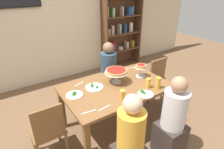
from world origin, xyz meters
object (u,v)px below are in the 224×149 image
object	(u,v)px
cutlery_fork_near	(89,112)
cutlery_knife_near	(105,108)
diner_near_left	(130,146)
diner_near_right	(172,123)
salad_plate_far_diner	(145,93)
beer_glass_amber_short	(148,83)
beer_glass_amber_spare	(158,83)
dining_table	(116,91)
chair_head_west	(48,129)
salad_plate_near_diner	(94,87)
personal_pizza_stand	(141,68)
beer_glass_amber_tall	(122,95)
cutlery_knife_far	(79,84)
water_glass_clear_near	(113,71)
diner_far_right	(109,75)
deep_dish_pizza_stand	(116,72)
chair_head_east	(161,81)
cutlery_fork_far	(130,68)
bookshelf	(121,24)
salad_plate_spare	(74,95)

from	to	relation	value
cutlery_fork_near	cutlery_knife_near	world-z (taller)	same
diner_near_left	diner_near_right	bearing A→B (deg)	-90.08
salad_plate_far_diner	beer_glass_amber_short	bearing A→B (deg)	34.38
beer_glass_amber_spare	salad_plate_far_diner	bearing A→B (deg)	-175.00
dining_table	chair_head_west	distance (m)	1.06
diner_near_left	salad_plate_near_diner	xyz separation A→B (m)	(0.08, 0.95, 0.26)
diner_near_right	personal_pizza_stand	size ratio (longest dim) A/B	5.54
beer_glass_amber_tall	cutlery_knife_far	bearing A→B (deg)	114.12
dining_table	water_glass_clear_near	distance (m)	0.45
diner_far_right	cutlery_knife_near	bearing A→B (deg)	-34.31
diner_far_right	cutlery_fork_near	distance (m)	1.48
deep_dish_pizza_stand	salad_plate_near_diner	xyz separation A→B (m)	(-0.36, 0.04, -0.16)
chair_head_east	cutlery_knife_far	xyz separation A→B (m)	(-1.49, 0.29, 0.26)
deep_dish_pizza_stand	cutlery_fork_far	distance (m)	0.59
deep_dish_pizza_stand	chair_head_west	bearing A→B (deg)	-172.45
personal_pizza_stand	cutlery_fork_near	world-z (taller)	personal_pizza_stand
chair_head_west	salad_plate_far_diner	distance (m)	1.32
bookshelf	diner_far_right	size ratio (longest dim) A/B	1.92
bookshelf	salad_plate_spare	bearing A→B (deg)	-138.07
deep_dish_pizza_stand	cutlery_fork_near	world-z (taller)	deep_dish_pizza_stand
salad_plate_far_diner	personal_pizza_stand	bearing A→B (deg)	54.79
beer_glass_amber_short	diner_near_left	bearing A→B (deg)	-144.00
deep_dish_pizza_stand	personal_pizza_stand	distance (m)	0.44
beer_glass_amber_tall	diner_far_right	bearing A→B (deg)	66.32
diner_near_right	deep_dish_pizza_stand	xyz separation A→B (m)	(-0.25, 0.91, 0.42)
chair_head_west	beer_glass_amber_tall	bearing A→B (deg)	-17.03
chair_head_west	salad_plate_near_diner	xyz separation A→B (m)	(0.76, 0.19, 0.27)
cutlery_fork_near	cutlery_fork_far	bearing A→B (deg)	38.00
cutlery_knife_near	bookshelf	bearing A→B (deg)	43.99
chair_head_east	dining_table	bearing A→B (deg)	3.51
salad_plate_spare	water_glass_clear_near	size ratio (longest dim) A/B	2.24
dining_table	salad_plate_spare	xyz separation A→B (m)	(-0.60, 0.10, 0.10)
diner_far_right	water_glass_clear_near	bearing A→B (deg)	-22.51
beer_glass_amber_short	cutlery_fork_near	xyz separation A→B (m)	(-0.97, -0.04, -0.07)
diner_far_right	chair_head_east	distance (m)	0.99
cutlery_fork_near	cutlery_knife_far	bearing A→B (deg)	82.18
diner_near_left	cutlery_knife_far	size ratio (longest dim) A/B	6.39
salad_plate_near_diner	cutlery_knife_far	distance (m)	0.26
diner_far_right	beer_glass_amber_short	world-z (taller)	diner_far_right
cutlery_fork_near	beer_glass_amber_spare	bearing A→B (deg)	4.28
diner_near_left	beer_glass_amber_short	bearing A→B (deg)	-54.00
personal_pizza_stand	beer_glass_amber_tall	xyz separation A→B (m)	(-0.63, -0.37, -0.08)
salad_plate_far_diner	salad_plate_spare	world-z (taller)	salad_plate_far_diner
salad_plate_near_diner	cutlery_fork_far	size ratio (longest dim) A/B	1.44
personal_pizza_stand	beer_glass_amber_tall	bearing A→B (deg)	-149.58
bookshelf	chair_head_west	world-z (taller)	bookshelf
cutlery_fork_near	diner_far_right	bearing A→B (deg)	55.41
dining_table	diner_near_left	xyz separation A→B (m)	(-0.36, -0.81, -0.16)
chair_head_east	water_glass_clear_near	world-z (taller)	chair_head_east
cutlery_knife_near	cutlery_knife_far	world-z (taller)	same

